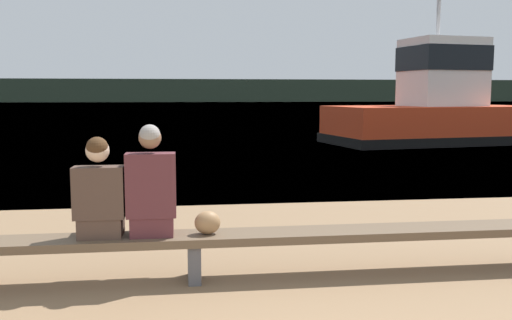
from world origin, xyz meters
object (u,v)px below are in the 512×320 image
(shopping_bag, at_px, (207,223))
(person_left, at_px, (99,195))
(bench_main, at_px, (194,242))
(person_right, at_px, (151,189))
(tugboat_red, at_px, (435,110))

(shopping_bag, bearing_deg, person_left, 179.19)
(bench_main, bearing_deg, person_left, 179.40)
(person_left, xyz_separation_m, person_right, (0.47, -0.00, 0.05))
(person_left, distance_m, person_right, 0.48)
(person_right, height_order, tugboat_red, tugboat_red)
(person_right, bearing_deg, person_left, 179.69)
(person_left, bearing_deg, bench_main, -0.60)
(bench_main, bearing_deg, shopping_bag, -2.23)
(person_left, height_order, tugboat_red, tugboat_red)
(shopping_bag, relative_size, tugboat_red, 0.03)
(person_right, height_order, shopping_bag, person_right)
(person_right, xyz_separation_m, tugboat_red, (9.44, 14.24, 0.29))
(person_left, relative_size, person_right, 0.90)
(bench_main, height_order, person_left, person_left)
(shopping_bag, bearing_deg, person_right, 178.73)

